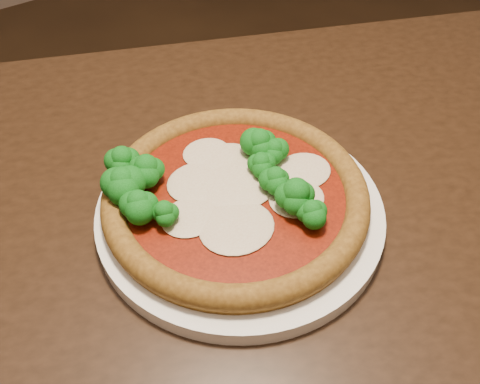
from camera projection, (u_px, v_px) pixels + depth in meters
floor at (222, 334)px, 1.33m from camera, size 4.00×4.00×0.00m
dining_table at (238, 268)px, 0.68m from camera, size 1.30×1.11×0.75m
plate at (240, 212)px, 0.59m from camera, size 0.31×0.31×0.02m
pizza at (232, 192)px, 0.58m from camera, size 0.29×0.29×0.06m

